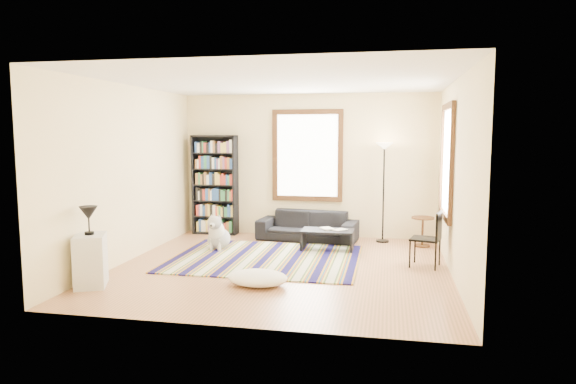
% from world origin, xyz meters
% --- Properties ---
extents(floor, '(5.00, 5.00, 0.10)m').
position_xyz_m(floor, '(0.00, 0.00, -0.05)').
color(floor, '#B77954').
rests_on(floor, ground).
extents(ceiling, '(5.00, 5.00, 0.10)m').
position_xyz_m(ceiling, '(0.00, 0.00, 2.85)').
color(ceiling, white).
rests_on(ceiling, floor).
extents(wall_back, '(5.00, 0.10, 2.80)m').
position_xyz_m(wall_back, '(0.00, 2.55, 1.40)').
color(wall_back, '#FEE6AB').
rests_on(wall_back, floor).
extents(wall_front, '(5.00, 0.10, 2.80)m').
position_xyz_m(wall_front, '(0.00, -2.55, 1.40)').
color(wall_front, '#FEE6AB').
rests_on(wall_front, floor).
extents(wall_left, '(0.10, 5.00, 2.80)m').
position_xyz_m(wall_left, '(-2.55, 0.00, 1.40)').
color(wall_left, '#FEE6AB').
rests_on(wall_left, floor).
extents(wall_right, '(0.10, 5.00, 2.80)m').
position_xyz_m(wall_right, '(2.55, 0.00, 1.40)').
color(wall_right, '#FEE6AB').
rests_on(wall_right, floor).
extents(window_back, '(1.20, 0.06, 1.60)m').
position_xyz_m(window_back, '(0.00, 2.47, 1.60)').
color(window_back, white).
rests_on(window_back, wall_back).
extents(window_right, '(0.06, 1.20, 1.60)m').
position_xyz_m(window_right, '(2.47, 0.80, 1.60)').
color(window_right, white).
rests_on(window_right, wall_right).
extents(rug, '(3.01, 2.41, 0.02)m').
position_xyz_m(rug, '(-0.36, 0.44, 0.01)').
color(rug, '#100C3F').
rests_on(rug, floor).
extents(sofa, '(1.95, 0.94, 0.55)m').
position_xyz_m(sofa, '(0.07, 2.05, 0.27)').
color(sofa, black).
rests_on(sofa, floor).
extents(bookshelf, '(0.90, 0.30, 2.00)m').
position_xyz_m(bookshelf, '(-1.86, 2.32, 1.00)').
color(bookshelf, black).
rests_on(bookshelf, floor).
extents(coffee_table, '(0.92, 0.53, 0.36)m').
position_xyz_m(coffee_table, '(0.55, 1.28, 0.18)').
color(coffee_table, black).
rests_on(coffee_table, floor).
extents(book_a, '(0.31, 0.29, 0.02)m').
position_xyz_m(book_a, '(0.45, 1.28, 0.37)').
color(book_a, beige).
rests_on(book_a, coffee_table).
extents(book_b, '(0.28, 0.28, 0.02)m').
position_xyz_m(book_b, '(0.70, 1.33, 0.37)').
color(book_b, beige).
rests_on(book_b, coffee_table).
extents(floor_cushion, '(0.93, 0.78, 0.20)m').
position_xyz_m(floor_cushion, '(-0.12, -0.99, 0.10)').
color(floor_cushion, white).
rests_on(floor_cushion, floor).
extents(floor_lamp, '(0.38, 0.38, 1.86)m').
position_xyz_m(floor_lamp, '(1.49, 2.15, 0.93)').
color(floor_lamp, black).
rests_on(floor_lamp, floor).
extents(side_table, '(0.53, 0.53, 0.54)m').
position_xyz_m(side_table, '(2.20, 1.88, 0.27)').
color(side_table, '#482A12').
rests_on(side_table, floor).
extents(folding_chair, '(0.51, 0.49, 0.86)m').
position_xyz_m(folding_chair, '(2.15, 0.45, 0.43)').
color(folding_chair, black).
rests_on(folding_chair, floor).
extents(white_cabinet, '(0.55, 0.61, 0.70)m').
position_xyz_m(white_cabinet, '(-2.30, -1.46, 0.35)').
color(white_cabinet, silver).
rests_on(white_cabinet, floor).
extents(table_lamp, '(0.27, 0.27, 0.38)m').
position_xyz_m(table_lamp, '(-2.30, -1.46, 0.89)').
color(table_lamp, black).
rests_on(table_lamp, white_cabinet).
extents(dog, '(0.45, 0.63, 0.62)m').
position_xyz_m(dog, '(-1.34, 0.99, 0.31)').
color(dog, '#B1B1B1').
rests_on(dog, floor).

